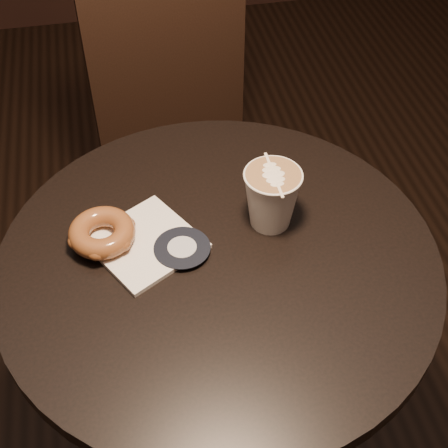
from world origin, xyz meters
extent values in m
cylinder|color=black|center=(0.00, 0.00, 0.73)|extent=(0.70, 0.70, 0.03)
cylinder|color=black|center=(0.00, 0.00, 0.37)|extent=(0.07, 0.07, 0.70)
cube|color=black|center=(0.03, 0.50, 0.42)|extent=(0.41, 0.41, 0.04)
cube|color=black|center=(0.01, 0.67, 0.70)|extent=(0.38, 0.08, 0.51)
cylinder|color=black|center=(-0.12, 0.33, 0.21)|extent=(0.03, 0.03, 0.42)
cylinder|color=black|center=(0.20, 0.36, 0.21)|extent=(0.03, 0.03, 0.42)
cylinder|color=black|center=(-0.15, 0.65, 0.21)|extent=(0.03, 0.03, 0.42)
cylinder|color=black|center=(0.17, 0.68, 0.21)|extent=(0.03, 0.03, 0.42)
cube|color=white|center=(-0.11, 0.04, 0.75)|extent=(0.21, 0.21, 0.01)
torus|color=brown|center=(-0.18, 0.06, 0.78)|extent=(0.11, 0.11, 0.03)
camera|label=1|loc=(-0.12, -0.64, 1.49)|focal=50.00mm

